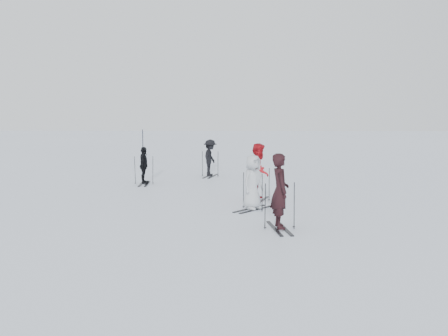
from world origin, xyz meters
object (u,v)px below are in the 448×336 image
(skier_red, at_px, (259,172))
(piste_marker, at_px, (143,148))
(skier_grey, at_px, (253,183))
(skier_uphill_far, at_px, (210,158))
(skier_uphill_left, at_px, (144,166))
(skier_near_dark, at_px, (280,192))

(skier_red, bearing_deg, piste_marker, 46.06)
(piste_marker, bearing_deg, skier_red, -59.29)
(skier_grey, distance_m, skier_uphill_far, 7.92)
(skier_red, xyz_separation_m, skier_uphill_left, (-4.62, 3.52, -0.19))
(skier_uphill_far, xyz_separation_m, piste_marker, (-3.97, 4.11, 0.16))
(piste_marker, bearing_deg, skier_uphill_far, -45.98)
(skier_near_dark, height_order, piste_marker, piste_marker)
(skier_near_dark, bearing_deg, skier_uphill_left, 24.33)
(skier_near_dark, xyz_separation_m, skier_red, (-0.43, 4.06, -0.01))
(skier_near_dark, height_order, skier_red, skier_near_dark)
(skier_near_dark, relative_size, skier_grey, 1.16)
(skier_red, distance_m, skier_grey, 1.61)
(skier_uphill_far, bearing_deg, skier_near_dark, -155.49)
(skier_grey, height_order, piste_marker, piste_marker)
(skier_red, height_order, skier_grey, skier_red)
(skier_near_dark, bearing_deg, piste_marker, 15.13)
(skier_uphill_left, relative_size, piste_marker, 0.75)
(skier_uphill_far, height_order, piste_marker, piste_marker)
(skier_near_dark, relative_size, piste_marker, 0.95)
(skier_uphill_left, bearing_deg, skier_red, -132.20)
(skier_grey, distance_m, piste_marker, 13.17)
(skier_red, bearing_deg, skier_grey, -172.78)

